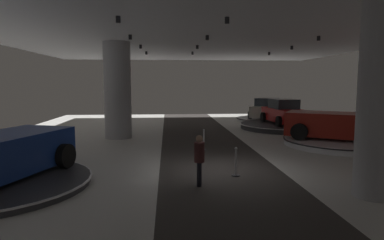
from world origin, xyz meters
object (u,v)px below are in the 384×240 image
at_px(column_right, 379,98).
at_px(visitor_walking_near, 199,157).
at_px(display_platform_mid_right, 340,142).
at_px(display_car_deep_right, 267,109).
at_px(pickup_truck_mid_right, 348,122).
at_px(column_left, 118,90).
at_px(display_platform_far_right, 284,126).
at_px(display_platform_deep_right, 267,119).
at_px(display_car_far_right, 284,113).

height_order(column_right, visitor_walking_near, column_right).
bearing_deg(display_platform_mid_right, visitor_walking_near, -142.00).
xyz_separation_m(display_car_deep_right, visitor_walking_near, (-7.48, -17.52, -0.08)).
bearing_deg(column_right, pickup_truck_mid_right, 65.37).
bearing_deg(column_left, column_right, -51.31).
xyz_separation_m(pickup_truck_mid_right, display_platform_far_right, (-0.95, 6.53, -1.05)).
bearing_deg(pickup_truck_mid_right, column_left, 163.86).
relative_size(column_left, display_platform_mid_right, 0.97).
bearing_deg(display_platform_deep_right, column_right, -98.19).
relative_size(pickup_truck_mid_right, visitor_walking_near, 3.53).
distance_m(display_car_far_right, visitor_walking_near, 14.44).
distance_m(display_platform_far_right, display_platform_deep_right, 5.06).
bearing_deg(visitor_walking_near, column_left, 112.05).
xyz_separation_m(display_platform_mid_right, display_platform_deep_right, (-0.35, 11.41, -0.05)).
relative_size(display_platform_deep_right, display_car_deep_right, 1.14).
relative_size(display_platform_mid_right, display_platform_far_right, 0.93).
relative_size(column_right, display_car_deep_right, 1.22).
height_order(display_car_far_right, visitor_walking_near, display_car_far_right).
distance_m(display_car_deep_right, visitor_walking_near, 19.05).
xyz_separation_m(display_platform_mid_right, display_platform_far_right, (-0.67, 6.36, 0.02)).
bearing_deg(display_platform_mid_right, pickup_truck_mid_right, -31.87).
bearing_deg(display_car_deep_right, column_right, -98.15).
height_order(pickup_truck_mid_right, visitor_walking_near, pickup_truck_mid_right).
height_order(column_right, display_car_deep_right, column_right).
relative_size(column_right, display_car_far_right, 1.27).
distance_m(column_right, display_platform_deep_right, 19.24).
bearing_deg(display_platform_mid_right, column_right, -112.36).
bearing_deg(display_platform_deep_right, display_car_deep_right, -122.77).
bearing_deg(visitor_walking_near, pickup_truck_mid_right, 36.29).
relative_size(display_car_far_right, visitor_walking_near, 2.73).
bearing_deg(visitor_walking_near, display_car_far_right, 60.21).
bearing_deg(column_left, display_car_far_right, 15.80).
bearing_deg(display_car_far_right, display_platform_mid_right, -83.96).
height_order(display_platform_mid_right, display_car_deep_right, display_car_deep_right).
xyz_separation_m(column_left, display_car_deep_right, (11.30, 8.10, -1.76)).
xyz_separation_m(display_platform_mid_right, display_car_deep_right, (-0.37, 11.39, 0.82)).
bearing_deg(pickup_truck_mid_right, column_right, -114.63).
bearing_deg(column_right, display_car_deep_right, 81.85).
distance_m(column_right, display_car_deep_right, 19.11).
distance_m(pickup_truck_mid_right, display_car_far_right, 6.63).
xyz_separation_m(pickup_truck_mid_right, display_car_far_right, (-0.95, 6.56, -0.12)).
relative_size(display_platform_mid_right, display_car_deep_right, 1.26).
distance_m(column_right, pickup_truck_mid_right, 8.15).
bearing_deg(column_left, display_platform_mid_right, -15.73).
bearing_deg(display_car_far_right, display_car_deep_right, 86.45).
bearing_deg(visitor_walking_near, display_car_deep_right, 66.87).
xyz_separation_m(display_car_far_right, display_platform_deep_right, (0.33, 5.02, -0.99)).
distance_m(display_platform_deep_right, visitor_walking_near, 19.10).
bearing_deg(display_car_far_right, display_platform_deep_right, 86.27).
bearing_deg(column_right, visitor_walking_near, 164.60).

